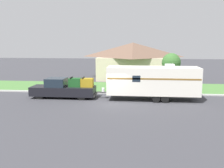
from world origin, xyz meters
TOP-DOWN VIEW (x-y plane):
  - ground_plane at (0.00, 0.00)m, footprint 120.00×120.00m
  - curb_strip at (0.00, 3.75)m, footprint 80.00×0.30m
  - lawn_strip at (0.00, 7.40)m, footprint 80.00×7.00m
  - house_across_street at (1.57, 15.39)m, footprint 10.46×8.58m
  - pickup_truck at (-4.66, 1.41)m, footprint 6.16×1.95m
  - travel_trailer at (3.65, 1.40)m, footprint 9.20×2.46m
  - mailbox at (-4.69, 4.49)m, footprint 0.48×0.20m
  - tree_in_yard at (6.00, 7.07)m, footprint 2.09×2.09m

SIDE VIEW (x-z plane):
  - ground_plane at x=0.00m, z-range 0.00..0.00m
  - lawn_strip at x=0.00m, z-range 0.00..0.03m
  - curb_strip at x=0.00m, z-range 0.00..0.14m
  - pickup_truck at x=-4.66m, z-range -0.13..1.88m
  - mailbox at x=-4.69m, z-range 0.37..1.75m
  - travel_trailer at x=3.65m, z-range 0.13..3.43m
  - house_across_street at x=1.57m, z-range 0.10..5.28m
  - tree_in_yard at x=6.00m, z-range 0.95..4.99m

